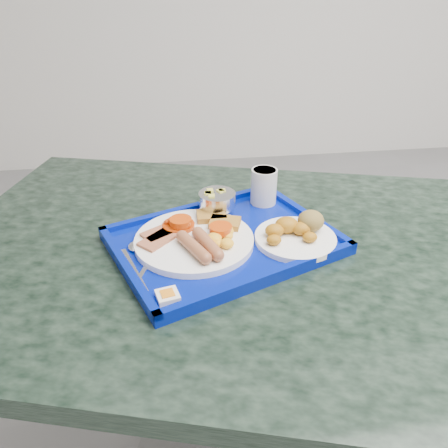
% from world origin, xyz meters
% --- Properties ---
extents(table, '(1.53, 1.22, 0.83)m').
position_xyz_m(table, '(-1.11, 0.43, 0.62)').
color(table, slate).
rests_on(table, floor).
extents(tray, '(0.56, 0.49, 0.03)m').
position_xyz_m(tray, '(-1.14, 0.43, 0.84)').
color(tray, '#031690').
rests_on(tray, table).
extents(main_plate, '(0.26, 0.26, 0.04)m').
position_xyz_m(main_plate, '(-1.20, 0.43, 0.86)').
color(main_plate, white).
rests_on(main_plate, tray).
extents(bread_plate, '(0.18, 0.18, 0.06)m').
position_xyz_m(bread_plate, '(-0.98, 0.41, 0.87)').
color(bread_plate, white).
rests_on(bread_plate, tray).
extents(fruit_bowl, '(0.09, 0.09, 0.06)m').
position_xyz_m(fruit_bowl, '(-1.14, 0.55, 0.89)').
color(fruit_bowl, silver).
rests_on(fruit_bowl, tray).
extents(juice_cup, '(0.06, 0.06, 0.09)m').
position_xyz_m(juice_cup, '(-1.02, 0.60, 0.90)').
color(juice_cup, silver).
rests_on(juice_cup, tray).
extents(spoon, '(0.07, 0.16, 0.01)m').
position_xyz_m(spoon, '(-1.33, 0.41, 0.85)').
color(spoon, silver).
rests_on(spoon, tray).
extents(knife, '(0.06, 0.15, 0.00)m').
position_xyz_m(knife, '(-1.33, 0.35, 0.85)').
color(knife, silver).
rests_on(knife, tray).
extents(jam_packet, '(0.05, 0.05, 0.02)m').
position_xyz_m(jam_packet, '(-1.27, 0.25, 0.85)').
color(jam_packet, white).
rests_on(jam_packet, tray).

